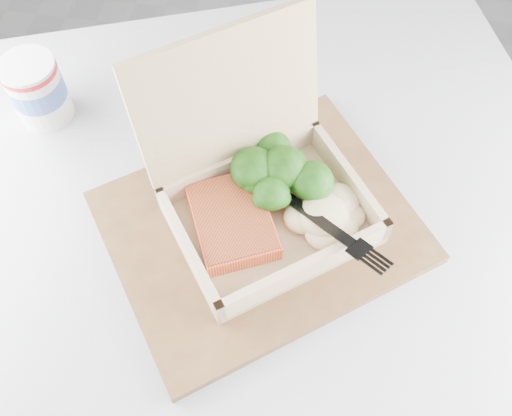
% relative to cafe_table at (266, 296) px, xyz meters
% --- Properties ---
extents(cafe_table, '(1.10, 1.10, 0.75)m').
position_rel_cafe_table_xyz_m(cafe_table, '(0.00, 0.00, 0.00)').
color(cafe_table, black).
rests_on(cafe_table, floor).
extents(serving_tray, '(0.46, 0.45, 0.02)m').
position_rel_cafe_table_xyz_m(serving_tray, '(-0.01, 0.01, 0.20)').
color(serving_tray, brown).
rests_on(serving_tray, cafe_table).
extents(takeout_container, '(0.31, 0.31, 0.21)m').
position_rel_cafe_table_xyz_m(takeout_container, '(-0.02, 0.04, 0.26)').
color(takeout_container, tan).
rests_on(takeout_container, serving_tray).
extents(salmon_fillet, '(0.13, 0.14, 0.02)m').
position_rel_cafe_table_xyz_m(salmon_fillet, '(-0.04, -0.00, 0.23)').
color(salmon_fillet, '#FB5A31').
rests_on(salmon_fillet, takeout_container).
extents(broccoli_pile, '(0.13, 0.13, 0.05)m').
position_rel_cafe_table_xyz_m(broccoli_pile, '(0.01, 0.06, 0.24)').
color(broccoli_pile, '#296817').
rests_on(broccoli_pile, takeout_container).
extents(mashed_potatoes, '(0.10, 0.09, 0.03)m').
position_rel_cafe_table_xyz_m(mashed_potatoes, '(0.06, 0.02, 0.24)').
color(mashed_potatoes, beige).
rests_on(mashed_potatoes, takeout_container).
extents(plastic_fork, '(0.15, 0.12, 0.03)m').
position_rel_cafe_table_xyz_m(plastic_fork, '(0.03, 0.02, 0.25)').
color(plastic_fork, black).
rests_on(plastic_fork, mashed_potatoes).
extents(paper_cup, '(0.08, 0.08, 0.10)m').
position_rel_cafe_table_xyz_m(paper_cup, '(-0.34, 0.15, 0.24)').
color(paper_cup, white).
rests_on(paper_cup, cafe_table).
extents(receipt, '(0.13, 0.16, 0.00)m').
position_rel_cafe_table_xyz_m(receipt, '(-0.11, 0.18, 0.19)').
color(receipt, white).
rests_on(receipt, cafe_table).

